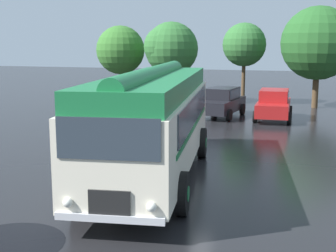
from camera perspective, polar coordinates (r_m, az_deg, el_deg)
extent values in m
plane|color=black|center=(14.82, 0.18, -6.34)|extent=(120.00, 120.00, 0.00)
cube|color=silver|center=(14.51, -1.82, -0.21)|extent=(4.05, 10.27, 2.10)
cube|color=#196B38|center=(14.33, -1.85, 5.03)|extent=(3.82, 10.04, 0.56)
cylinder|color=#196B38|center=(14.31, -1.86, 6.07)|extent=(2.10, 9.48, 0.60)
cube|color=#2D3842|center=(14.53, 3.30, 2.07)|extent=(1.30, 7.90, 0.84)
cube|color=#2D3842|center=(14.99, -6.38, 2.27)|extent=(1.30, 7.90, 0.84)
cube|color=#196B38|center=(14.52, 3.23, -0.09)|extent=(1.33, 8.10, 0.12)
cube|color=#196B38|center=(14.97, -6.43, 0.17)|extent=(1.33, 8.10, 0.12)
cube|color=#2D3842|center=(9.58, -7.35, -1.57)|extent=(2.18, 0.38, 0.88)
cube|color=black|center=(9.95, -7.18, -9.33)|extent=(0.90, 0.20, 0.56)
cube|color=silver|center=(10.04, -7.17, -11.14)|extent=(2.36, 0.47, 0.16)
sphere|color=white|center=(9.75, -2.02, -9.85)|extent=(0.22, 0.22, 0.22)
sphere|color=white|center=(10.22, -12.11, -9.11)|extent=(0.22, 0.22, 0.22)
cylinder|color=black|center=(11.60, 1.76, -8.22)|extent=(0.45, 1.13, 1.10)
cylinder|color=#196B38|center=(11.60, 1.76, -8.22)|extent=(0.38, 0.43, 0.39)
cylinder|color=black|center=(12.17, -10.59, -7.50)|extent=(0.45, 1.13, 1.10)
cylinder|color=#196B38|center=(12.17, -10.59, -7.50)|extent=(0.38, 0.43, 0.39)
cylinder|color=black|center=(17.37, 4.18, -2.04)|extent=(0.45, 1.13, 1.10)
cylinder|color=#196B38|center=(17.37, 4.18, -2.04)|extent=(0.38, 0.43, 0.39)
cylinder|color=black|center=(17.76, -4.21, -1.78)|extent=(0.45, 1.13, 1.10)
cylinder|color=#196B38|center=(17.76, -4.21, -1.78)|extent=(0.38, 0.43, 0.39)
cube|color=black|center=(27.12, 6.54, 2.56)|extent=(2.19, 4.37, 0.70)
cube|color=black|center=(27.19, 6.67, 4.00)|extent=(1.75, 2.35, 0.64)
cube|color=#2D3842|center=(26.96, 8.20, 3.92)|extent=(0.26, 1.92, 0.50)
cube|color=#2D3842|center=(27.43, 5.16, 4.08)|extent=(0.26, 1.92, 0.50)
cylinder|color=black|center=(25.68, 7.47, 1.33)|extent=(0.28, 0.66, 0.64)
cylinder|color=black|center=(26.25, 3.81, 1.58)|extent=(0.28, 0.66, 0.64)
cylinder|color=black|center=(28.15, 9.06, 2.06)|extent=(0.28, 0.66, 0.64)
cylinder|color=black|center=(28.67, 5.67, 2.28)|extent=(0.28, 0.66, 0.64)
cube|color=maroon|center=(26.47, 12.74, 2.19)|extent=(1.85, 4.26, 0.70)
cube|color=maroon|center=(26.54, 12.82, 3.67)|extent=(1.57, 2.24, 0.64)
cube|color=#2D3842|center=(26.51, 14.45, 3.59)|extent=(0.09, 1.93, 0.50)
cube|color=#2D3842|center=(26.59, 11.18, 3.74)|extent=(0.09, 1.93, 0.50)
cylinder|color=black|center=(25.20, 14.54, 0.93)|extent=(0.22, 0.65, 0.64)
cylinder|color=black|center=(25.30, 10.55, 1.11)|extent=(0.22, 0.65, 0.64)
cylinder|color=black|center=(27.78, 14.68, 1.75)|extent=(0.22, 0.65, 0.64)
cylinder|color=black|center=(27.86, 11.06, 1.91)|extent=(0.22, 0.65, 0.64)
cylinder|color=#4C3823|center=(35.12, -5.74, 5.11)|extent=(0.26, 0.26, 2.35)
sphere|color=#336B28|center=(35.00, -5.81, 9.20)|extent=(3.56, 3.56, 3.56)
sphere|color=#336B28|center=(35.04, -4.97, 9.29)|extent=(2.12, 2.12, 2.12)
cylinder|color=#4C3823|center=(33.06, 0.42, 4.91)|extent=(0.35, 0.35, 2.41)
sphere|color=#2D662D|center=(32.93, 0.42, 9.41)|extent=(3.71, 3.71, 3.71)
sphere|color=#2D662D|center=(32.73, -0.47, 9.66)|extent=(2.84, 2.84, 2.84)
cylinder|color=#4C3823|center=(33.07, 9.16, 5.26)|extent=(0.26, 0.26, 2.96)
sphere|color=#2D662D|center=(32.95, 9.29, 9.77)|extent=(2.98, 2.98, 2.98)
sphere|color=#2D662D|center=(32.96, 8.80, 10.23)|extent=(2.01, 2.01, 2.01)
cylinder|color=#4C3823|center=(32.07, 17.53, 4.28)|extent=(0.39, 0.39, 2.41)
sphere|color=#235623|center=(31.94, 17.81, 9.60)|extent=(4.73, 4.73, 4.73)
sphere|color=#235623|center=(31.58, 17.85, 10.22)|extent=(3.55, 3.55, 3.55)
cylinder|color=black|center=(10.73, -18.96, -13.47)|extent=(2.40, 2.40, 0.01)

